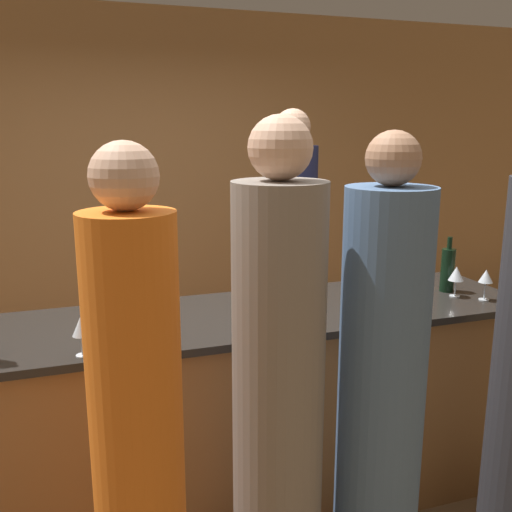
# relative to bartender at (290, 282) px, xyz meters

# --- Properties ---
(ground_plane) EXTENTS (14.00, 14.00, 0.00)m
(ground_plane) POSITION_rel_bartender_xyz_m (-0.73, -0.73, -0.95)
(ground_plane) COLOR brown
(back_wall) EXTENTS (8.00, 0.06, 2.80)m
(back_wall) POSITION_rel_bartender_xyz_m (-0.73, 1.45, 0.45)
(back_wall) COLOR #A37547
(back_wall) RESTS_ON ground_plane
(bar_counter) EXTENTS (3.26, 0.73, 1.03)m
(bar_counter) POSITION_rel_bartender_xyz_m (-0.73, -0.73, -0.43)
(bar_counter) COLOR #996638
(bar_counter) RESTS_ON ground_plane
(bartender) EXTENTS (0.31, 0.31, 2.00)m
(bartender) POSITION_rel_bartender_xyz_m (0.00, 0.00, 0.00)
(bartender) COLOR #1E234C
(bartender) RESTS_ON ground_plane
(guest_2) EXTENTS (0.32, 0.32, 1.94)m
(guest_2) POSITION_rel_bartender_xyz_m (-0.64, -1.47, -0.04)
(guest_2) COLOR gray
(guest_2) RESTS_ON ground_plane
(guest_3) EXTENTS (0.32, 0.32, 1.89)m
(guest_3) POSITION_rel_bartender_xyz_m (-0.23, -1.48, -0.06)
(guest_3) COLOR #4C6B93
(guest_3) RESTS_ON ground_plane
(guest_4) EXTENTS (0.29, 0.29, 1.86)m
(guest_4) POSITION_rel_bartender_xyz_m (-1.14, -1.52, -0.07)
(guest_4) COLOR orange
(guest_4) RESTS_ON ground_plane
(wine_bottle_0) EXTENTS (0.07, 0.07, 0.30)m
(wine_bottle_0) POSITION_rel_bartender_xyz_m (0.61, -0.72, 0.21)
(wine_bottle_0) COLOR black
(wine_bottle_0) RESTS_ON bar_counter
(wine_glass_0) EXTENTS (0.08, 0.08, 0.16)m
(wine_glass_0) POSITION_rel_bartender_xyz_m (0.04, -1.02, 0.21)
(wine_glass_0) COLOR silver
(wine_glass_0) RESTS_ON bar_counter
(wine_glass_1) EXTENTS (0.07, 0.07, 0.16)m
(wine_glass_1) POSITION_rel_bartender_xyz_m (0.69, -0.92, 0.21)
(wine_glass_1) COLOR silver
(wine_glass_1) RESTS_ON bar_counter
(wine_glass_2) EXTENTS (0.07, 0.07, 0.16)m
(wine_glass_2) POSITION_rel_bartender_xyz_m (-1.28, -1.02, 0.20)
(wine_glass_2) COLOR silver
(wine_glass_2) RESTS_ON bar_counter
(wine_glass_3) EXTENTS (0.08, 0.08, 0.16)m
(wine_glass_3) POSITION_rel_bartender_xyz_m (0.59, -0.82, 0.20)
(wine_glass_3) COLOR silver
(wine_glass_3) RESTS_ON bar_counter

